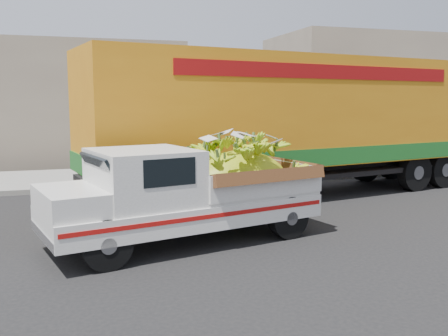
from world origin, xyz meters
name	(u,v)px	position (x,y,z in m)	size (l,w,h in m)	color
ground	(267,235)	(0.00, 0.00, 0.00)	(100.00, 100.00, 0.00)	black
curb	(194,183)	(0.00, 6.02, 0.07)	(60.00, 0.25, 0.15)	gray
sidewalk	(180,174)	(0.00, 8.12, 0.07)	(60.00, 4.00, 0.14)	gray
building_right	(399,94)	(14.00, 15.02, 3.00)	(14.00, 6.00, 6.00)	gray
pickup_truck	(203,190)	(-1.29, 0.07, 0.96)	(5.38, 2.99, 1.79)	black
semi_trailer	(299,120)	(2.38, 3.57, 2.12)	(12.08, 4.70, 3.80)	black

